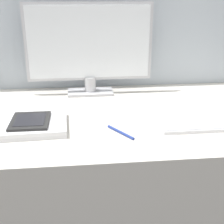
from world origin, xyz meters
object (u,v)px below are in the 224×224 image
ereader (30,121)px  monitor (89,47)px  pen (120,132)px  laptop (25,125)px  keyboard (198,125)px

ereader → monitor: bearing=59.3°
ereader → pen: size_ratio=1.37×
ereader → pen: (0.31, -0.07, -0.03)m
laptop → ereader: size_ratio=1.91×
laptop → ereader: 0.03m
monitor → ereader: 0.48m
monitor → pen: bearing=-79.5°
monitor → ereader: bearing=-120.7°
ereader → pen: 0.32m
laptop → pen: (0.33, -0.08, -0.01)m
keyboard → pen: bearing=-175.6°
keyboard → ereader: ereader is taller
monitor → keyboard: monitor is taller
monitor → pen: monitor is taller
laptop → ereader: ereader is taller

